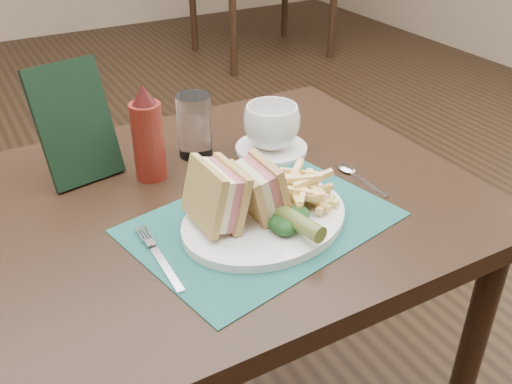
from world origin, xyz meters
The scene contains 17 objects.
floor centered at (0.00, 0.00, 0.00)m, with size 7.00×7.00×0.00m, color black.
table_main centered at (0.00, -0.50, 0.38)m, with size 0.90×0.75×0.75m, color black, non-canonical shape.
table_bg_right centered at (1.66, 2.25, 0.38)m, with size 0.90×0.75×0.75m, color black, non-canonical shape.
placemat centered at (0.01, -0.62, 0.75)m, with size 0.42×0.30×0.00m, color #19504A.
plate centered at (0.02, -0.63, 0.76)m, with size 0.30×0.24×0.01m, color white, non-canonical shape.
sandwich_half_a centered at (-0.09, -0.61, 0.82)m, with size 0.06×0.11×0.10m, color tan, non-canonical shape.
sandwich_half_b centered at (-0.01, -0.62, 0.82)m, with size 0.06×0.10×0.09m, color tan, non-canonical shape.
kale_garnish centered at (0.03, -0.68, 0.78)m, with size 0.11×0.08×0.03m, color #123316, non-canonical shape.
pickle_spear centered at (0.03, -0.69, 0.79)m, with size 0.03×0.03×0.12m, color #4E6024.
fries_pile centered at (0.09, -0.61, 0.80)m, with size 0.18×0.20×0.06m, color #FEDA7F, non-canonical shape.
fork centered at (-0.18, -0.63, 0.76)m, with size 0.03×0.17×0.01m, color silver, non-canonical shape.
spoon centered at (0.25, -0.59, 0.76)m, with size 0.03×0.15×0.01m, color silver, non-canonical shape.
saucer centered at (0.16, -0.40, 0.76)m, with size 0.15×0.15×0.01m, color white.
coffee_cup centered at (0.16, -0.40, 0.81)m, with size 0.12×0.12×0.09m, color white.
drinking_glass centered at (0.02, -0.34, 0.81)m, with size 0.07×0.07×0.13m, color silver.
ketchup_bottle centered at (-0.09, -0.38, 0.84)m, with size 0.06×0.06×0.19m, color maroon, non-canonical shape.
check_presenter centered at (-0.21, -0.31, 0.86)m, with size 0.14×0.01×0.23m, color black.
Camera 1 is at (-0.39, -1.31, 1.29)m, focal length 40.00 mm.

